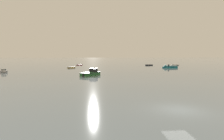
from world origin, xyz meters
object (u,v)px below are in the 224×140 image
object	(u,v)px
rowboat_moored_2	(175,65)
rowboat_moored_5	(79,65)
motorboat_moored_2	(93,74)
rowboat_moored_4	(71,67)
rowboat_moored_7	(149,65)
motorboat_moored_3	(3,72)
motorboat_moored_0	(168,67)

from	to	relation	value
rowboat_moored_2	rowboat_moored_5	world-z (taller)	rowboat_moored_2
motorboat_moored_2	rowboat_moored_2	bearing A→B (deg)	-6.87
rowboat_moored_4	rowboat_moored_7	size ratio (longest dim) A/B	0.91
rowboat_moored_4	motorboat_moored_3	distance (m)	26.40
rowboat_moored_4	motorboat_moored_3	world-z (taller)	motorboat_moored_3
rowboat_moored_5	motorboat_moored_2	size ratio (longest dim) A/B	0.49
motorboat_moored_3	rowboat_moored_4	bearing A→B (deg)	104.21
motorboat_moored_0	rowboat_moored_5	xyz separation A→B (m)	(-37.07, 25.92, -0.15)
motorboat_moored_0	motorboat_moored_2	bearing A→B (deg)	42.14
rowboat_moored_2	motorboat_moored_3	xyz separation A→B (m)	(-67.90, -35.57, 0.10)
rowboat_moored_5	motorboat_moored_2	xyz separation A→B (m)	(6.73, -51.78, 0.24)
rowboat_moored_7	rowboat_moored_5	bearing A→B (deg)	-6.72
rowboat_moored_4	motorboat_moored_3	xyz separation A→B (m)	(-17.63, -19.65, 0.10)
rowboat_moored_5	motorboat_moored_3	bearing A→B (deg)	-114.28
rowboat_moored_4	motorboat_moored_2	size ratio (longest dim) A/B	0.57
rowboat_moored_4	motorboat_moored_2	distance (m)	30.74
motorboat_moored_2	rowboat_moored_4	bearing A→B (deg)	51.72
rowboat_moored_2	motorboat_moored_3	bearing A→B (deg)	69.80
motorboat_moored_3	rowboat_moored_7	bearing A→B (deg)	89.30
rowboat_moored_7	rowboat_moored_2	bearing A→B (deg)	-175.90
rowboat_moored_5	motorboat_moored_3	distance (m)	46.14
motorboat_moored_0	rowboat_moored_4	xyz separation A→B (m)	(-38.82, 3.69, -0.12)
rowboat_moored_4	rowboat_moored_5	size ratio (longest dim) A/B	1.16
motorboat_moored_0	motorboat_moored_3	world-z (taller)	motorboat_moored_0
rowboat_moored_7	motorboat_moored_2	distance (m)	53.39
rowboat_moored_5	motorboat_moored_0	bearing A→B (deg)	-34.40
motorboat_moored_0	motorboat_moored_2	xyz separation A→B (m)	(-30.34, -25.86, 0.09)
rowboat_moored_2	rowboat_moored_5	bearing A→B (deg)	34.75
rowboat_moored_2	motorboat_moored_3	distance (m)	76.66
motorboat_moored_0	rowboat_moored_4	bearing A→B (deg)	-3.74
rowboat_moored_7	motorboat_moored_0	bearing A→B (deg)	100.17
rowboat_moored_7	motorboat_moored_2	world-z (taller)	motorboat_moored_2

